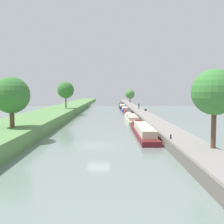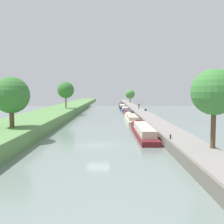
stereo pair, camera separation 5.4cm
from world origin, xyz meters
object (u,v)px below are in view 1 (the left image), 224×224
(narrowboat_red, at_px, (128,113))
(park_bench, at_px, (146,109))
(narrowboat_teal, at_px, (121,104))
(mooring_bollard_near, at_px, (171,137))
(narrowboat_maroon, at_px, (143,131))
(narrowboat_cream, at_px, (131,118))
(narrowboat_black, at_px, (122,106))
(mooring_bollard_far, at_px, (125,102))
(person_walking, at_px, (139,106))
(narrowboat_blue, at_px, (125,109))

(narrowboat_red, height_order, park_bench, park_bench)
(narrowboat_teal, bearing_deg, mooring_bollard_near, -88.81)
(park_bench, bearing_deg, narrowboat_maroon, -98.20)
(narrowboat_cream, height_order, narrowboat_black, narrowboat_cream)
(narrowboat_cream, relative_size, mooring_bollard_far, 34.05)
(narrowboat_teal, distance_m, mooring_bollard_near, 84.22)
(narrowboat_cream, bearing_deg, person_walking, 79.94)
(narrowboat_maroon, bearing_deg, person_walking, 84.67)
(narrowboat_maroon, distance_m, mooring_bollard_far, 80.29)
(narrowboat_blue, bearing_deg, narrowboat_teal, 89.89)
(narrowboat_cream, distance_m, narrowboat_black, 43.87)
(narrowboat_maroon, distance_m, person_walking, 39.17)
(narrowboat_blue, height_order, mooring_bollard_far, mooring_bollard_far)
(mooring_bollard_near, height_order, mooring_bollard_far, same)
(narrowboat_black, bearing_deg, narrowboat_cream, -90.14)
(narrowboat_blue, distance_m, park_bench, 15.13)
(narrowboat_red, height_order, narrowboat_teal, narrowboat_red)
(narrowboat_teal, relative_size, person_walking, 6.72)
(narrowboat_maroon, height_order, narrowboat_cream, narrowboat_maroon)
(narrowboat_maroon, distance_m, narrowboat_black, 61.28)
(mooring_bollard_near, bearing_deg, narrowboat_teal, 91.19)
(narrowboat_blue, height_order, mooring_bollard_near, mooring_bollard_near)
(narrowboat_cream, relative_size, person_walking, 9.23)
(narrowboat_red, relative_size, mooring_bollard_near, 28.46)
(narrowboat_teal, bearing_deg, narrowboat_cream, -90.31)
(park_bench, bearing_deg, narrowboat_black, 98.88)
(person_walking, bearing_deg, mooring_bollard_near, -92.12)
(narrowboat_black, distance_m, park_bench, 30.06)
(narrowboat_cream, height_order, park_bench, park_bench)
(narrowboat_red, height_order, narrowboat_blue, narrowboat_blue)
(narrowboat_cream, bearing_deg, mooring_bollard_near, -85.46)
(narrowboat_red, bearing_deg, narrowboat_black, 90.59)
(narrowboat_red, distance_m, narrowboat_black, 28.94)
(narrowboat_cream, height_order, narrowboat_blue, narrowboat_cream)
(narrowboat_red, height_order, person_walking, person_walking)
(narrowboat_red, xyz_separation_m, narrowboat_blue, (-0.14, 13.67, -0.00))
(mooring_bollard_far, bearing_deg, narrowboat_black, -95.89)
(narrowboat_blue, height_order, narrowboat_teal, narrowboat_blue)
(narrowboat_red, bearing_deg, person_walking, 62.73)
(narrowboat_teal, bearing_deg, narrowboat_red, -89.89)
(narrowboat_cream, relative_size, park_bench, 10.22)
(narrowboat_teal, relative_size, park_bench, 7.43)
(person_walking, bearing_deg, narrowboat_blue, 116.88)
(mooring_bollard_near, relative_size, park_bench, 0.30)
(narrowboat_cream, bearing_deg, mooring_bollard_far, 88.12)
(narrowboat_cream, relative_size, narrowboat_black, 0.92)
(narrowboat_black, xyz_separation_m, mooring_bollard_far, (1.96, 18.98, 0.75))
(narrowboat_blue, bearing_deg, person_walking, -63.12)
(narrowboat_maroon, xyz_separation_m, narrowboat_cream, (-0.19, 17.41, -0.06))
(narrowboat_blue, xyz_separation_m, park_bench, (4.48, -14.42, 0.88))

